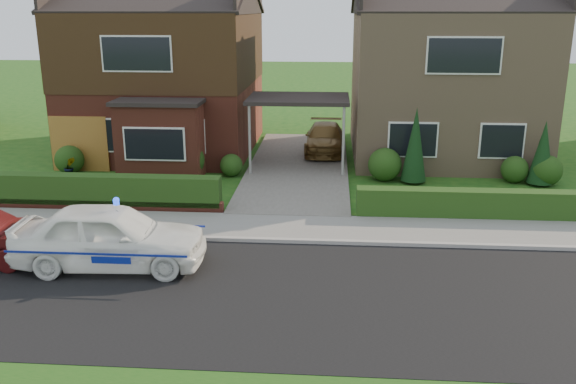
{
  "coord_description": "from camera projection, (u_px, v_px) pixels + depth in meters",
  "views": [
    {
      "loc": [
        1.28,
        -11.99,
        5.98
      ],
      "look_at": [
        0.15,
        3.5,
        1.28
      ],
      "focal_mm": 38.0,
      "sensor_mm": 36.0,
      "label": 1
    }
  ],
  "objects": [
    {
      "name": "potted_plant_b",
      "position": [
        70.0,
        168.0,
        22.33
      ],
      "size": [
        0.52,
        0.49,
        0.75
      ],
      "primitive_type": "imported",
      "rotation": [
        0.0,
        0.0,
        0.5
      ],
      "color": "gray",
      "rests_on": "ground"
    },
    {
      "name": "shrub_right_near",
      "position": [
        385.0,
        164.0,
        21.84
      ],
      "size": [
        1.2,
        1.2,
        1.2
      ],
      "primitive_type": "sphere",
      "color": "black",
      "rests_on": "ground"
    },
    {
      "name": "house_left",
      "position": [
        167.0,
        61.0,
        25.84
      ],
      "size": [
        7.5,
        9.53,
        7.25
      ],
      "color": "brown",
      "rests_on": "ground"
    },
    {
      "name": "potted_plant_c",
      "position": [
        121.0,
        169.0,
        22.2
      ],
      "size": [
        0.49,
        0.49,
        0.7
      ],
      "primitive_type": "imported",
      "rotation": [
        0.0,
        0.0,
        1.26
      ],
      "color": "gray",
      "rests_on": "ground"
    },
    {
      "name": "driveway",
      "position": [
        298.0,
        166.0,
        23.75
      ],
      "size": [
        3.8,
        12.0,
        0.12
      ],
      "primitive_type": "cube",
      "color": "#666059",
      "rests_on": "ground"
    },
    {
      "name": "hedge_left",
      "position": [
        102.0,
        209.0,
        18.87
      ],
      "size": [
        7.5,
        0.55,
        0.9
      ],
      "primitive_type": "cube",
      "color": "black",
      "rests_on": "ground"
    },
    {
      "name": "shrub_left_near",
      "position": [
        231.0,
        165.0,
        22.48
      ],
      "size": [
        0.84,
        0.84,
        0.84
      ],
      "primitive_type": "sphere",
      "color": "black",
      "rests_on": "ground"
    },
    {
      "name": "dwarf_wall",
      "position": [
        99.0,
        205.0,
        18.68
      ],
      "size": [
        7.7,
        0.25,
        0.36
      ],
      "primitive_type": "cube",
      "color": "brown",
      "rests_on": "ground"
    },
    {
      "name": "ground",
      "position": [
        270.0,
        294.0,
        13.27
      ],
      "size": [
        120.0,
        120.0,
        0.0
      ],
      "primitive_type": "plane",
      "color": "#174A13",
      "rests_on": "ground"
    },
    {
      "name": "shrub_left_mid",
      "position": [
        186.0,
        160.0,
        22.23
      ],
      "size": [
        1.32,
        1.32,
        1.32
      ],
      "primitive_type": "sphere",
      "color": "black",
      "rests_on": "ground"
    },
    {
      "name": "shrub_right_far",
      "position": [
        547.0,
        170.0,
        21.28
      ],
      "size": [
        1.08,
        1.08,
        1.08
      ],
      "primitive_type": "sphere",
      "color": "black",
      "rests_on": "ground"
    },
    {
      "name": "potted_plant_a",
      "position": [
        183.0,
        169.0,
        22.03
      ],
      "size": [
        0.48,
        0.39,
        0.79
      ],
      "primitive_type": "imported",
      "rotation": [
        0.0,
        0.0,
        0.29
      ],
      "color": "gray",
      "rests_on": "ground"
    },
    {
      "name": "road",
      "position": [
        270.0,
        294.0,
        13.27
      ],
      "size": [
        60.0,
        6.0,
        0.02
      ],
      "primitive_type": "cube",
      "color": "black",
      "rests_on": "ground"
    },
    {
      "name": "sidewalk",
      "position": [
        284.0,
        227.0,
        17.17
      ],
      "size": [
        60.0,
        2.0,
        0.1
      ],
      "primitive_type": "cube",
      "color": "slate",
      "rests_on": "ground"
    },
    {
      "name": "hedge_right",
      "position": [
        483.0,
        219.0,
        17.97
      ],
      "size": [
        7.5,
        0.55,
        0.8
      ],
      "primitive_type": "cube",
      "color": "black",
      "rests_on": "ground"
    },
    {
      "name": "house_right",
      "position": [
        443.0,
        67.0,
        25.16
      ],
      "size": [
        7.5,
        8.06,
        7.25
      ],
      "color": "#A08162",
      "rests_on": "ground"
    },
    {
      "name": "garage_door",
      "position": [
        80.0,
        144.0,
        23.05
      ],
      "size": [
        2.2,
        0.1,
        2.1
      ],
      "primitive_type": "cube",
      "color": "brown",
      "rests_on": "ground"
    },
    {
      "name": "shrub_left_far",
      "position": [
        69.0,
        160.0,
        22.77
      ],
      "size": [
        1.08,
        1.08,
        1.08
      ],
      "primitive_type": "sphere",
      "color": "black",
      "rests_on": "ground"
    },
    {
      "name": "carport_link",
      "position": [
        299.0,
        100.0,
        22.95
      ],
      "size": [
        3.8,
        3.0,
        2.77
      ],
      "color": "black",
      "rests_on": "ground"
    },
    {
      "name": "police_car",
      "position": [
        110.0,
        237.0,
        14.46
      ],
      "size": [
        4.18,
        4.62,
        1.71
      ],
      "rotation": [
        0.0,
        0.0,
        1.62
      ],
      "color": "white",
      "rests_on": "ground"
    },
    {
      "name": "conifer_b",
      "position": [
        543.0,
        155.0,
        21.13
      ],
      "size": [
        0.9,
        0.9,
        2.2
      ],
      "primitive_type": "cone",
      "color": "black",
      "rests_on": "ground"
    },
    {
      "name": "kerb",
      "position": [
        281.0,
        241.0,
        16.16
      ],
      "size": [
        60.0,
        0.16,
        0.12
      ],
      "primitive_type": "cube",
      "color": "#9E9993",
      "rests_on": "ground"
    },
    {
      "name": "conifer_a",
      "position": [
        415.0,
        147.0,
        21.38
      ],
      "size": [
        0.9,
        0.9,
        2.6
      ],
      "primitive_type": "cone",
      "color": "black",
      "rests_on": "ground"
    },
    {
      "name": "driveway_car",
      "position": [
        325.0,
        138.0,
        25.72
      ],
      "size": [
        1.66,
        4.04,
        1.17
      ],
      "primitive_type": "imported",
      "rotation": [
        0.0,
        0.0,
        -0.01
      ],
      "color": "brown",
      "rests_on": "driveway"
    },
    {
      "name": "shrub_right_mid",
      "position": [
        515.0,
        169.0,
        21.65
      ],
      "size": [
        0.96,
        0.96,
        0.96
      ],
      "primitive_type": "sphere",
      "color": "black",
      "rests_on": "ground"
    }
  ]
}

